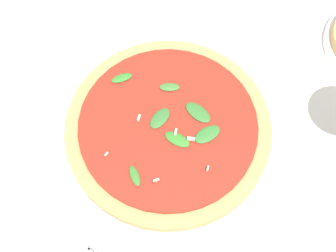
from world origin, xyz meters
name	(u,v)px	position (x,y,z in m)	size (l,w,h in m)	color
ground_plane	(147,126)	(0.00, 0.00, 0.00)	(6.00, 6.00, 0.00)	silver
pizza_arugula_main	(168,129)	(0.02, -0.03, 0.02)	(0.34, 0.34, 0.05)	white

